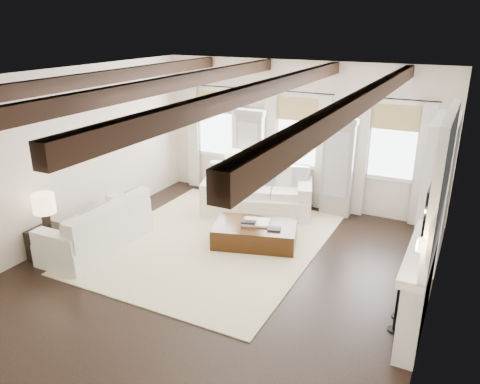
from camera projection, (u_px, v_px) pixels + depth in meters
The scene contains 16 objects.
ground at pixel (215, 275), 7.76m from camera, with size 7.50×7.50×0.00m, color black.
room_shell at pixel (281, 158), 7.54m from camera, with size 6.54×7.54×3.22m.
area_rug at pixel (213, 242), 8.91m from camera, with size 3.85×4.69×0.02m, color beige.
sofa_back at pixel (257, 194), 10.23m from camera, with size 2.55×1.75×1.00m.
sofa_left at pixel (99, 230), 8.58m from camera, with size 1.01×2.16×0.92m.
ottoman at pixel (255, 234), 8.79m from camera, with size 1.52×0.95×0.40m, color black.
tray at pixel (256, 222), 8.77m from camera, with size 0.50×0.38×0.04m, color white.
book_lower at pixel (249, 222), 8.70m from camera, with size 0.26×0.20×0.04m, color #262628.
book_upper at pixel (251, 219), 8.72m from camera, with size 0.22×0.17×0.03m, color beige.
book_loose at pixel (274, 229), 8.49m from camera, with size 0.24×0.18×0.03m, color #262628.
side_table_front at pixel (50, 244), 8.21m from camera, with size 0.58×0.58×0.58m, color black.
lamp_front at pixel (44, 206), 7.95m from camera, with size 0.38×0.38×0.65m.
side_table_back at pixel (233, 192), 10.61m from camera, with size 0.42×0.42×0.63m, color black.
lamp_back at pixel (233, 160), 10.35m from camera, with size 0.38×0.38×0.65m.
candlestick_near at pixel (396, 309), 6.27m from camera, with size 0.17×0.17×0.83m.
candlestick_far at pixel (400, 295), 6.55m from camera, with size 0.18×0.18×0.88m.
Camera 1 is at (3.45, -5.88, 3.99)m, focal length 35.00 mm.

